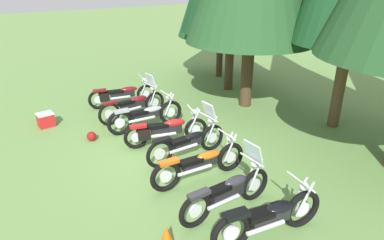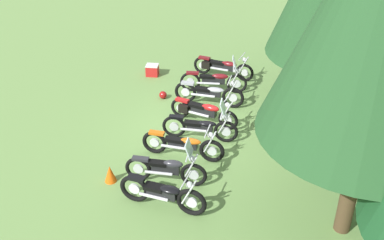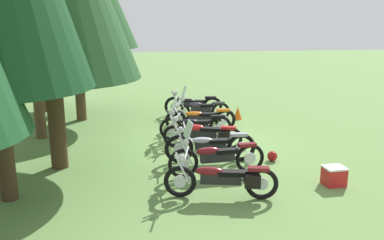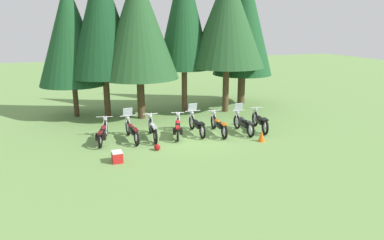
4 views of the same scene
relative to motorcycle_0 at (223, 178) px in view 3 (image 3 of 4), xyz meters
name	(u,v)px [view 3 (image 3 of 4)]	position (x,y,z in m)	size (l,w,h in m)	color
ground_plane	(203,144)	(3.87, -0.29, -0.44)	(80.00, 80.00, 0.00)	#6B934C
motorcycle_0	(223,178)	(0.00, 0.00, 0.00)	(0.92, 2.35, 1.00)	black
motorcycle_1	(216,156)	(1.27, -0.11, 0.04)	(0.75, 2.39, 1.38)	black
motorcycle_2	(210,145)	(2.24, -0.17, 0.02)	(0.70, 2.40, 1.03)	black
motorcycle_3	(204,134)	(3.43, -0.22, 0.00)	(0.94, 2.27, 0.98)	black
motorcycle_4	(195,125)	(4.41, -0.11, 0.02)	(0.78, 2.30, 1.37)	black
motorcycle_5	(200,118)	(5.41, -0.46, 0.00)	(0.69, 2.41, 1.02)	black
motorcycle_6	(200,109)	(6.62, -0.67, 0.03)	(0.65, 2.20, 1.37)	black
motorcycle_7	(193,104)	(7.59, -0.56, 0.02)	(0.72, 2.26, 1.04)	black
picnic_cooler	(334,176)	(0.30, -2.64, -0.22)	(0.42, 0.48, 0.43)	red
traffic_cone	(238,113)	(6.80, -2.17, -0.20)	(0.32, 0.32, 0.48)	#EA590F
dropped_helmet	(272,156)	(2.06, -1.82, -0.31)	(0.27, 0.27, 0.27)	maroon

